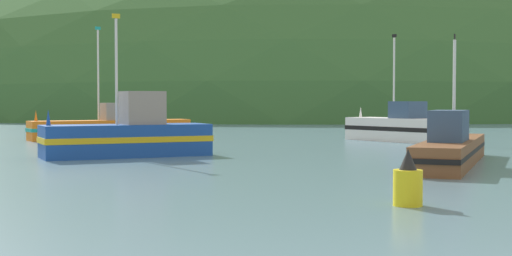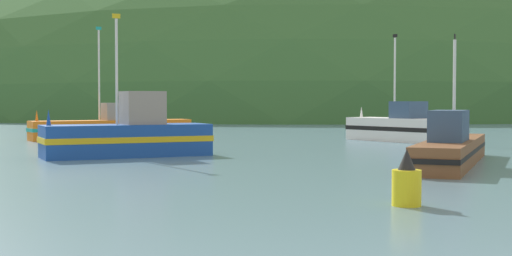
% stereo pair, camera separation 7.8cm
% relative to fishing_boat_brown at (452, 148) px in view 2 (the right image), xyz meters
% --- Properties ---
extents(hill_far_center, '(93.18, 74.54, 37.24)m').
position_rel_fishing_boat_brown_xyz_m(hill_far_center, '(54.34, 193.32, -0.67)').
color(hill_far_center, '#47703D').
rests_on(hill_far_center, ground).
extents(hill_mid_right, '(158.42, 126.74, 40.98)m').
position_rel_fishing_boat_brown_xyz_m(hill_mid_right, '(82.27, 156.85, -0.67)').
color(hill_mid_right, '#386633').
rests_on(hill_mid_right, ground).
extents(hill_far_left, '(206.73, 165.38, 67.01)m').
position_rel_fishing_boat_brown_xyz_m(hill_far_left, '(37.80, 126.31, -0.67)').
color(hill_far_left, '#386633').
rests_on(hill_far_left, ground).
extents(fishing_boat_brown, '(7.68, 10.18, 5.15)m').
position_rel_fishing_boat_brown_xyz_m(fishing_boat_brown, '(0.00, 0.00, 0.00)').
color(fishing_boat_brown, brown).
rests_on(fishing_boat_brown, ground).
extents(fishing_boat_white, '(4.94, 7.34, 6.65)m').
position_rel_fishing_boat_brown_xyz_m(fishing_boat_white, '(4.77, 15.74, 0.19)').
color(fishing_boat_white, white).
rests_on(fishing_boat_white, ground).
extents(fishing_boat_orange, '(10.74, 4.86, 7.31)m').
position_rel_fishing_boat_brown_xyz_m(fishing_boat_orange, '(-12.46, 22.32, 0.13)').
color(fishing_boat_orange, orange).
rests_on(fishing_boat_orange, ground).
extents(fishing_boat_blue, '(7.79, 3.88, 6.36)m').
position_rel_fishing_boat_brown_xyz_m(fishing_boat_blue, '(-12.12, 7.03, 0.27)').
color(fishing_boat_blue, '#19479E').
rests_on(fishing_boat_blue, ground).
extents(channel_buoy, '(0.70, 0.70, 1.36)m').
position_rel_fishing_boat_brown_xyz_m(channel_buoy, '(-6.32, -9.73, -0.12)').
color(channel_buoy, yellow).
rests_on(channel_buoy, ground).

